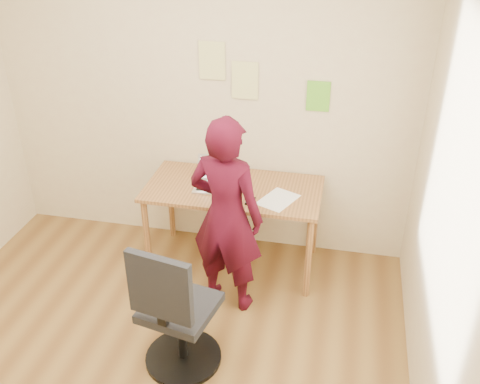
% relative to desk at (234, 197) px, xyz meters
% --- Properties ---
extents(room, '(3.58, 3.58, 2.78)m').
position_rel_desk_xyz_m(room, '(-0.34, -1.38, 0.70)').
color(room, brown).
rests_on(room, ground).
extents(desk, '(1.40, 0.70, 0.74)m').
position_rel_desk_xyz_m(desk, '(0.00, 0.00, 0.00)').
color(desk, '#9D6836').
rests_on(desk, ground).
extents(laptop, '(0.32, 0.29, 0.22)m').
position_rel_desk_xyz_m(laptop, '(-0.15, -0.00, 0.14)').
color(laptop, silver).
rests_on(laptop, desk).
extents(paper_sheet, '(0.34, 0.38, 0.00)m').
position_rel_desk_xyz_m(paper_sheet, '(0.38, -0.12, 0.09)').
color(paper_sheet, white).
rests_on(paper_sheet, desk).
extents(phone, '(0.07, 0.12, 0.01)m').
position_rel_desk_xyz_m(phone, '(0.17, -0.19, 0.09)').
color(phone, black).
rests_on(phone, desk).
extents(wall_note_left, '(0.21, 0.00, 0.30)m').
position_rel_desk_xyz_m(wall_note_left, '(-0.25, 0.36, 0.99)').
color(wall_note_left, '#DCD883').
rests_on(wall_note_left, room).
extents(wall_note_mid, '(0.21, 0.00, 0.30)m').
position_rel_desk_xyz_m(wall_note_mid, '(0.02, 0.36, 0.85)').
color(wall_note_mid, '#DCD883').
rests_on(wall_note_mid, room).
extents(wall_note_right, '(0.18, 0.00, 0.24)m').
position_rel_desk_xyz_m(wall_note_right, '(0.60, 0.36, 0.76)').
color(wall_note_right, '#61B929').
rests_on(wall_note_right, room).
extents(office_chair, '(0.52, 0.53, 1.00)m').
position_rel_desk_xyz_m(office_chair, '(-0.11, -1.20, -0.23)').
color(office_chair, black).
rests_on(office_chair, ground).
extents(person, '(0.62, 0.48, 1.53)m').
position_rel_desk_xyz_m(person, '(0.05, -0.48, 0.11)').
color(person, '#3B0817').
rests_on(person, ground).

